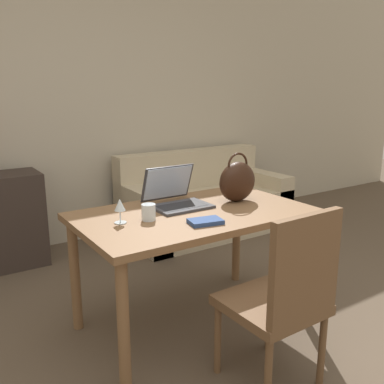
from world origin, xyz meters
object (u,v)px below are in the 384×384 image
(handbag, at_px, (237,181))
(drinking_glass, at_px, (149,212))
(chair, at_px, (284,295))
(laptop, at_px, (175,195))
(couch, at_px, (204,204))
(wine_glass, at_px, (120,207))

(handbag, bearing_deg, drinking_glass, -176.01)
(drinking_glass, bearing_deg, chair, -65.69)
(laptop, distance_m, handbag, 0.42)
(couch, relative_size, wine_glass, 12.24)
(drinking_glass, xyz_separation_m, handbag, (0.67, 0.05, 0.09))
(chair, height_order, couch, chair)
(drinking_glass, bearing_deg, couch, 46.21)
(laptop, relative_size, wine_glass, 2.52)
(drinking_glass, xyz_separation_m, wine_glass, (-0.16, 0.03, 0.05))
(couch, xyz_separation_m, drinking_glass, (-1.41, -1.47, 0.50))
(chair, height_order, handbag, handbag)
(chair, bearing_deg, laptop, 91.78)
(laptop, bearing_deg, couch, 48.79)
(chair, bearing_deg, wine_glass, 121.45)
(drinking_glass, relative_size, handbag, 0.29)
(chair, xyz_separation_m, laptop, (-0.04, 0.92, 0.30))
(drinking_glass, height_order, wine_glass, wine_glass)
(chair, xyz_separation_m, drinking_glass, (-0.33, 0.73, 0.28))
(handbag, bearing_deg, wine_glass, -179.14)
(laptop, bearing_deg, drinking_glass, -146.67)
(couch, xyz_separation_m, wine_glass, (-1.56, -1.43, 0.55))
(laptop, bearing_deg, wine_glass, -160.81)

